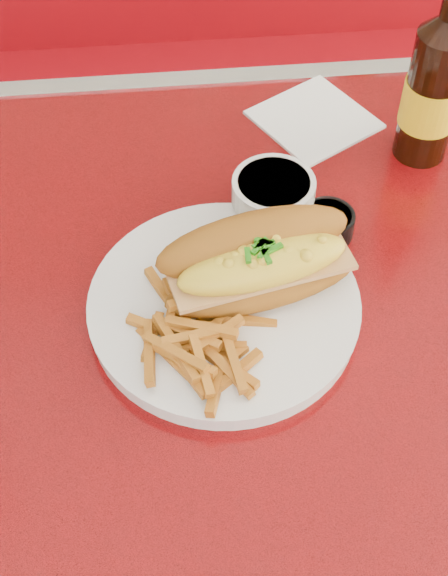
{
  "coord_description": "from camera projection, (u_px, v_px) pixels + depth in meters",
  "views": [
    {
      "loc": [
        -0.11,
        -0.46,
        1.4
      ],
      "look_at": [
        -0.06,
        0.02,
        0.81
      ],
      "focal_mm": 50.0,
      "sensor_mm": 36.0,
      "label": 1
    }
  ],
  "objects": [
    {
      "name": "fork",
      "position": [
        282.0,
        308.0,
        0.77
      ],
      "size": [
        0.05,
        0.13,
        0.0
      ],
      "rotation": [
        0.0,
        0.0,
        1.85
      ],
      "color": "silver",
      "rests_on": "dinner_plate"
    },
    {
      "name": "beer_bottle",
      "position": [
        435.0,
        85.0,
        0.87
      ],
      "size": [
        0.06,
        0.06,
        0.25
      ],
      "rotation": [
        0.0,
        0.0,
        -0.01
      ],
      "color": "black",
      "rests_on": "diner_table"
    },
    {
      "name": "booth_bench_far",
      "position": [
        217.0,
        149.0,
        1.67
      ],
      "size": [
        1.2,
        0.51,
        0.9
      ],
      "color": "maroon",
      "rests_on": "ground"
    },
    {
      "name": "paper_napkin",
      "position": [
        314.0,
        119.0,
        0.98
      ],
      "size": [
        0.17,
        0.17,
        0.0
      ],
      "primitive_type": "cube",
      "rotation": [
        0.0,
        0.0,
        0.53
      ],
      "color": "white",
      "rests_on": "diner_table"
    },
    {
      "name": "sauce_cup_right",
      "position": [
        328.0,
        223.0,
        0.85
      ],
      "size": [
        0.06,
        0.06,
        0.03
      ],
      "rotation": [
        0.0,
        0.0,
        -0.15
      ],
      "color": "black",
      "rests_on": "diner_table"
    },
    {
      "name": "fries_pile",
      "position": [
        191.0,
        331.0,
        0.74
      ],
      "size": [
        0.14,
        0.13,
        0.03
      ],
      "primitive_type": null,
      "rotation": [
        0.0,
        0.0,
        -0.25
      ],
      "color": "orange",
      "rests_on": "dinner_plate"
    },
    {
      "name": "diner_table",
      "position": [
        281.0,
        408.0,
        0.91
      ],
      "size": [
        1.23,
        0.83,
        0.77
      ],
      "color": "red",
      "rests_on": "ground"
    },
    {
      "name": "gravy_ramekin",
      "position": [
        273.0,
        197.0,
        0.86
      ],
      "size": [
        0.11,
        0.11,
        0.05
      ],
      "rotation": [
        0.0,
        0.0,
        -0.31
      ],
      "color": "silver",
      "rests_on": "diner_table"
    },
    {
      "name": "dinner_plate",
      "position": [
        224.0,
        307.0,
        0.79
      ],
      "size": [
        0.32,
        0.32,
        0.02
      ],
      "rotation": [
        0.0,
        0.0,
        0.23
      ],
      "color": "silver",
      "rests_on": "diner_table"
    },
    {
      "name": "mac_hoagie",
      "position": [
        259.0,
        262.0,
        0.76
      ],
      "size": [
        0.21,
        0.13,
        0.09
      ],
      "rotation": [
        0.0,
        0.0,
        0.22
      ],
      "color": "#955918",
      "rests_on": "dinner_plate"
    }
  ]
}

